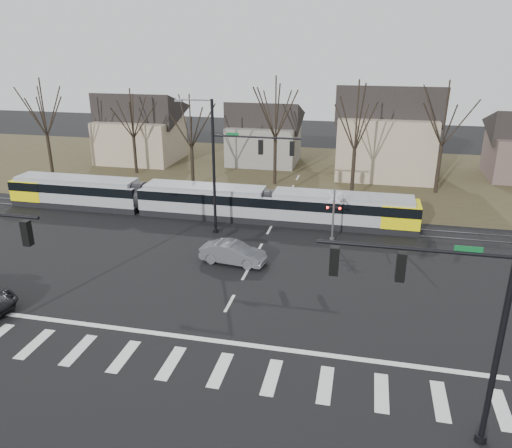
# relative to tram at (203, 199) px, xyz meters

# --- Properties ---
(ground) EXTENTS (140.00, 140.00, 0.00)m
(ground) POSITION_rel_tram_xyz_m (6.14, -16.00, -1.46)
(ground) COLOR black
(grass_verge) EXTENTS (140.00, 28.00, 0.01)m
(grass_verge) POSITION_rel_tram_xyz_m (6.14, 16.00, -1.45)
(grass_verge) COLOR #38331E
(grass_verge) RESTS_ON ground
(crosswalk) EXTENTS (27.00, 2.60, 0.01)m
(crosswalk) POSITION_rel_tram_xyz_m (6.14, -20.00, -1.45)
(crosswalk) COLOR silver
(crosswalk) RESTS_ON ground
(stop_line) EXTENTS (28.00, 0.35, 0.01)m
(stop_line) POSITION_rel_tram_xyz_m (6.14, -17.80, -1.45)
(stop_line) COLOR silver
(stop_line) RESTS_ON ground
(lane_dashes) EXTENTS (0.18, 30.00, 0.01)m
(lane_dashes) POSITION_rel_tram_xyz_m (6.14, -0.00, -1.45)
(lane_dashes) COLOR silver
(lane_dashes) RESTS_ON ground
(rail_pair) EXTENTS (90.00, 1.52, 0.06)m
(rail_pair) POSITION_rel_tram_xyz_m (6.14, -0.20, -1.43)
(rail_pair) COLOR #59595E
(rail_pair) RESTS_ON ground
(tram) EXTENTS (35.33, 2.62, 2.68)m
(tram) POSITION_rel_tram_xyz_m (0.00, 0.00, 0.00)
(tram) COLOR gray
(tram) RESTS_ON ground
(sedan) EXTENTS (2.63, 4.82, 1.46)m
(sedan) POSITION_rel_tram_xyz_m (4.93, -8.65, -0.73)
(sedan) COLOR #54575C
(sedan) RESTS_ON ground
(signal_pole_near_right) EXTENTS (6.72, 0.44, 8.00)m
(signal_pole_near_right) POSITION_rel_tram_xyz_m (16.25, -22.00, 3.71)
(signal_pole_near_right) COLOR black
(signal_pole_near_right) RESTS_ON ground
(signal_pole_far) EXTENTS (9.28, 0.44, 10.20)m
(signal_pole_far) POSITION_rel_tram_xyz_m (3.73, -3.50, 4.24)
(signal_pole_far) COLOR black
(signal_pole_far) RESTS_ON ground
(rail_crossing_signal) EXTENTS (1.08, 0.36, 4.00)m
(rail_crossing_signal) POSITION_rel_tram_xyz_m (11.14, -3.21, 0.43)
(rail_crossing_signal) COLOR #59595B
(rail_crossing_signal) RESTS_ON ground
(tree_row) EXTENTS (59.20, 7.20, 10.00)m
(tree_row) POSITION_rel_tram_xyz_m (8.14, 10.00, 3.54)
(tree_row) COLOR black
(tree_row) RESTS_ON ground
(house_a) EXTENTS (9.72, 8.64, 8.60)m
(house_a) POSITION_rel_tram_xyz_m (-13.86, 18.00, 3.00)
(house_a) COLOR tan
(house_a) RESTS_ON ground
(house_b) EXTENTS (8.64, 7.56, 7.65)m
(house_b) POSITION_rel_tram_xyz_m (1.14, 20.00, 2.51)
(house_b) COLOR gray
(house_b) RESTS_ON ground
(house_c) EXTENTS (10.80, 8.64, 10.10)m
(house_c) POSITION_rel_tram_xyz_m (15.14, 17.00, 3.77)
(house_c) COLOR tan
(house_c) RESTS_ON ground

